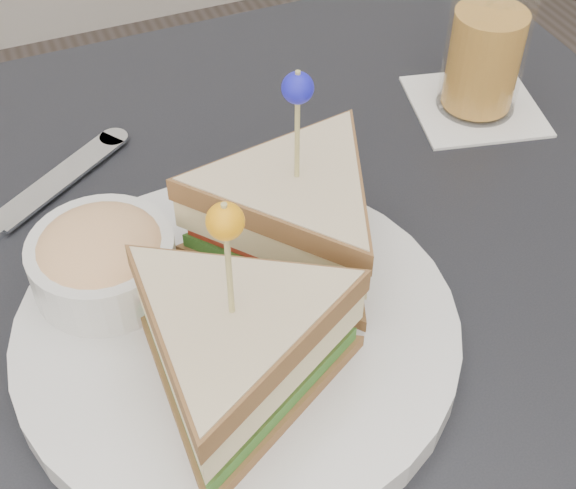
{
  "coord_description": "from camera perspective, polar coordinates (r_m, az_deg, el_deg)",
  "views": [
    {
      "loc": [
        -0.14,
        -0.34,
        1.18
      ],
      "look_at": [
        0.01,
        0.01,
        0.8
      ],
      "focal_mm": 50.0,
      "sensor_mm": 36.0,
      "label": 1
    }
  ],
  "objects": [
    {
      "name": "table",
      "position": [
        0.63,
        -0.49,
        -8.97
      ],
      "size": [
        0.8,
        0.8,
        0.75
      ],
      "color": "black",
      "rests_on": "ground"
    },
    {
      "name": "plate_meal",
      "position": [
        0.52,
        -3.13,
        -3.14
      ],
      "size": [
        0.33,
        0.31,
        0.17
      ],
      "rotation": [
        0.0,
        0.0,
        -0.02
      ],
      "color": "silver",
      "rests_on": "table"
    },
    {
      "name": "cutlery_knife",
      "position": [
        0.66,
        -19.3,
        1.7
      ],
      "size": [
        0.22,
        0.16,
        0.01
      ],
      "rotation": [
        0.0,
        0.0,
        -0.98
      ],
      "color": "silver",
      "rests_on": "table"
    },
    {
      "name": "drink_set",
      "position": [
        0.74,
        13.92,
        13.53
      ],
      "size": [
        0.13,
        0.13,
        0.14
      ],
      "rotation": [
        0.0,
        0.0,
        -0.23
      ],
      "color": "white",
      "rests_on": "table"
    }
  ]
}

